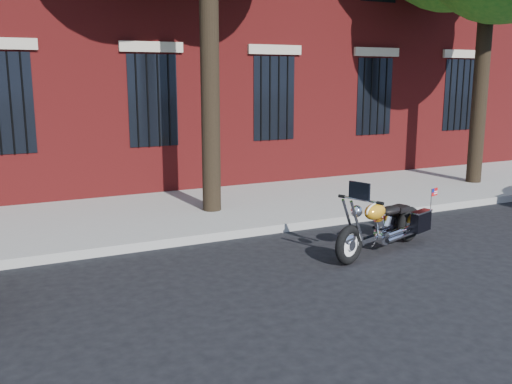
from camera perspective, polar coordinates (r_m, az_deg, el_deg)
name	(u,v)px	position (r m, az deg, el deg)	size (l,w,h in m)	color
ground	(253,263)	(8.53, -0.29, -7.14)	(120.00, 120.00, 0.00)	black
curb	(218,236)	(9.71, -3.84, -4.37)	(40.00, 0.16, 0.15)	gray
sidewalk	(182,212)	(11.42, -7.41, -2.03)	(40.00, 3.60, 0.15)	gray
motorcycle	(386,226)	(9.24, 12.84, -3.33)	(2.37, 1.15, 1.21)	black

